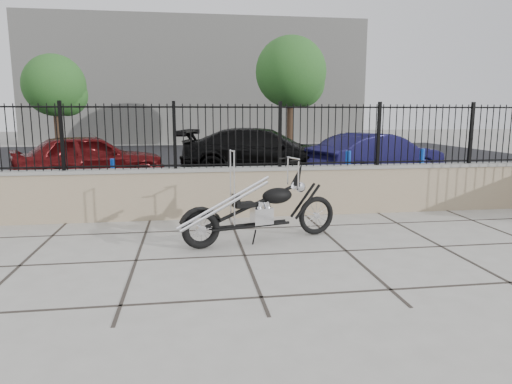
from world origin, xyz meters
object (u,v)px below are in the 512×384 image
at_px(car_red, 90,158).
at_px(car_black, 264,152).
at_px(chopper_motorcycle, 259,195).
at_px(car_blue, 377,157).

xyz_separation_m(car_red, car_black, (5.16, 0.61, 0.05)).
bearing_deg(car_red, car_black, -103.91).
bearing_deg(chopper_motorcycle, car_black, 64.70).
bearing_deg(car_red, car_blue, -115.00).
relative_size(chopper_motorcycle, car_blue, 0.58).
height_order(car_red, car_black, car_black).
relative_size(car_black, car_blue, 1.23).
relative_size(chopper_motorcycle, car_red, 0.59).
distance_m(chopper_motorcycle, car_red, 7.75).
bearing_deg(car_black, chopper_motorcycle, -175.99).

